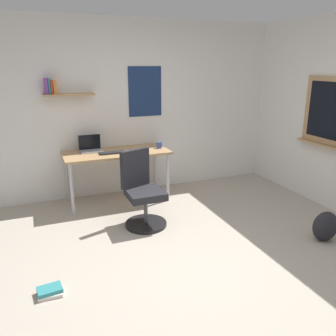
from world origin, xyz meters
TOP-DOWN VIEW (x-y plane):
  - ground_plane at (0.00, 0.00)m, footprint 5.20×5.20m
  - wall_back at (-0.00, 2.45)m, footprint 5.00×0.30m
  - desk at (-0.28, 2.04)m, footprint 1.49×0.66m
  - office_chair at (-0.18, 1.15)m, footprint 0.53×0.55m
  - laptop at (-0.61, 2.19)m, footprint 0.31×0.21m
  - keyboard at (-0.35, 1.95)m, footprint 0.37×0.13m
  - computer_mouse at (-0.07, 1.95)m, footprint 0.10×0.06m
  - coffee_mug at (0.37, 2.00)m, footprint 0.08×0.08m
  - backpack at (1.63, -0.03)m, footprint 0.32×0.22m
  - book_stack_on_floor at (-1.38, 0.11)m, footprint 0.22×0.18m

SIDE VIEW (x-z plane):
  - ground_plane at x=0.00m, z-range 0.00..0.00m
  - book_stack_on_floor at x=-1.38m, z-range 0.00..0.07m
  - backpack at x=1.63m, z-range 0.00..0.35m
  - office_chair at x=-0.18m, z-range -0.07..0.88m
  - desk at x=-0.28m, z-range 0.30..1.06m
  - keyboard at x=-0.35m, z-range 0.75..0.77m
  - computer_mouse at x=-0.07m, z-range 0.75..0.79m
  - coffee_mug at x=0.37m, z-range 0.75..0.84m
  - laptop at x=-0.61m, z-range 0.69..0.92m
  - wall_back at x=0.00m, z-range 0.00..2.60m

